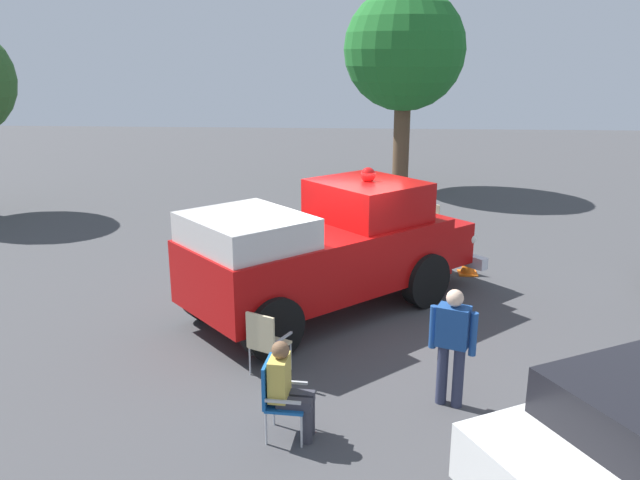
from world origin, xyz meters
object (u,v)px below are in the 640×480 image
Objects in this scene: vintage_fire_truck at (330,248)px; oak_tree_left at (405,51)px; spectator_seated at (288,386)px; traffic_cone at (468,260)px; lawn_chair_by_car at (265,339)px; spectator_standing at (452,340)px; lawn_chair_near_truck at (277,393)px; lawn_chair_spare at (428,222)px.

oak_tree_left reaches higher than vintage_fire_truck.
spectator_seated reaches higher than traffic_cone.
traffic_cone is (-4.81, 3.71, -0.28)m from lawn_chair_by_car.
lawn_chair_by_car is 14.73m from oak_tree_left.
spectator_standing reaches higher than lawn_chair_by_car.
lawn_chair_by_car is (2.63, -0.81, -0.61)m from vintage_fire_truck.
lawn_chair_near_truck is 0.15× the size of oak_tree_left.
lawn_chair_by_car is 0.15× the size of oak_tree_left.
lawn_chair_spare is 0.61× the size of spectator_standing.
lawn_chair_by_car is at bearing -165.96° from lawn_chair_near_truck.
oak_tree_left reaches higher than spectator_seated.
oak_tree_left reaches higher than spectator_standing.
lawn_chair_spare is 2.29m from traffic_cone.
lawn_chair_spare is at bearing 2.70° from oak_tree_left.
spectator_seated reaches higher than lawn_chair_near_truck.
spectator_seated is 7.12m from traffic_cone.
lawn_chair_near_truck is at bearing -94.92° from spectator_seated.
lawn_chair_near_truck is 0.17m from spectator_seated.
lawn_chair_near_truck is 8.91m from lawn_chair_spare.
vintage_fire_truck is 9.20× the size of traffic_cone.
spectator_seated is at bearing -8.10° from oak_tree_left.
spectator_standing is at bearing -11.31° from traffic_cone.
spectator_seated is at bearing -26.73° from traffic_cone.
lawn_chair_near_truck is at bearing -8.58° from oak_tree_left.
spectator_standing is (-0.90, 2.11, 0.27)m from spectator_seated.
traffic_cone is (-5.45, 1.09, -0.66)m from spectator_standing.
vintage_fire_truck is 4.53× the size of spectator_seated.
traffic_cone is (2.17, 0.68, -0.28)m from lawn_chair_spare.
lawn_chair_spare is (-6.98, 3.03, 0.00)m from lawn_chair_by_car.
vintage_fire_truck is at bearing 162.87° from lawn_chair_by_car.
spectator_standing is 14.99m from oak_tree_left.
vintage_fire_truck is 4.22m from lawn_chair_near_truck.
oak_tree_left is at bearing 168.97° from lawn_chair_by_car.
lawn_chair_by_car is at bearing -103.69° from spectator_standing.
lawn_chair_near_truck is 0.61× the size of spectator_standing.
vintage_fire_truck reaches higher than spectator_standing.
traffic_cone is at bearing 168.69° from spectator_standing.
vintage_fire_truck reaches higher than spectator_seated.
oak_tree_left is at bearing 171.90° from spectator_seated.
vintage_fire_truck is at bearing -53.03° from traffic_cone.
spectator_standing is 2.64× the size of traffic_cone.
lawn_chair_by_car is 6.08m from traffic_cone.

